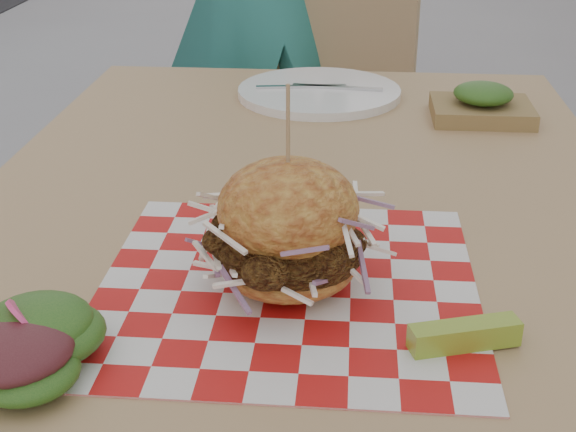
% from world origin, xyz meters
% --- Properties ---
extents(patio_table, '(0.80, 1.20, 0.75)m').
position_xyz_m(patio_table, '(-0.04, 0.03, 0.67)').
color(patio_table, tan).
rests_on(patio_table, ground).
extents(patio_chair, '(0.51, 0.52, 0.95)m').
position_xyz_m(patio_chair, '(-0.02, 1.05, 0.55)').
color(patio_chair, tan).
rests_on(patio_chair, ground).
extents(paper_liner, '(0.36, 0.36, 0.00)m').
position_xyz_m(paper_liner, '(-0.04, -0.16, 0.75)').
color(paper_liner, red).
rests_on(paper_liner, patio_table).
extents(sandwich, '(0.17, 0.17, 0.20)m').
position_xyz_m(sandwich, '(-0.04, -0.16, 0.81)').
color(sandwich, '#C88B38').
rests_on(sandwich, paper_liner).
extents(pickle_spear, '(0.10, 0.05, 0.02)m').
position_xyz_m(pickle_spear, '(0.12, -0.25, 0.76)').
color(pickle_spear, '#8CA730').
rests_on(pickle_spear, paper_liner).
extents(side_salad, '(0.14, 0.14, 0.05)m').
position_xyz_m(side_salad, '(-0.26, -0.31, 0.76)').
color(side_salad, '#3F1419').
rests_on(side_salad, patio_table).
extents(place_setting, '(0.27, 0.27, 0.02)m').
position_xyz_m(place_setting, '(-0.04, 0.46, 0.76)').
color(place_setting, white).
rests_on(place_setting, patio_table).
extents(kraft_tray, '(0.15, 0.12, 0.06)m').
position_xyz_m(kraft_tray, '(0.21, 0.37, 0.77)').
color(kraft_tray, olive).
rests_on(kraft_tray, patio_table).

